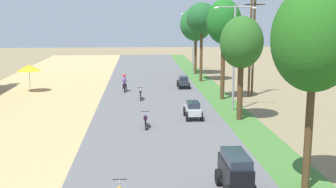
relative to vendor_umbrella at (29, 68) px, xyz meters
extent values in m
cylinder|color=#99999E|center=(0.00, 0.00, -1.20)|extent=(0.05, 0.05, 2.10)
cone|color=gold|center=(0.00, 0.00, 0.00)|extent=(2.20, 2.20, 0.55)
cylinder|color=#4C351E|center=(16.96, -23.82, 0.25)|extent=(0.32, 0.32, 4.99)
ellipsoid|color=#1E5817|center=(16.96, -23.82, 3.89)|extent=(3.34, 3.34, 4.18)
cylinder|color=#4C351E|center=(17.04, -11.99, -0.09)|extent=(0.39, 0.39, 4.32)
ellipsoid|color=#25571D|center=(17.04, -11.99, 3.03)|extent=(2.89, 2.89, 3.48)
cylinder|color=#4C351E|center=(17.28, -4.80, 0.52)|extent=(0.36, 0.36, 5.54)
ellipsoid|color=#195C1C|center=(17.28, -4.80, 4.31)|extent=(2.91, 2.91, 3.71)
cylinder|color=#4C351E|center=(16.94, 5.30, 0.70)|extent=(0.31, 0.31, 5.89)
ellipsoid|color=#1C5225|center=(16.94, 5.30, 4.54)|extent=(3.27, 3.27, 3.30)
cylinder|color=#4C351E|center=(17.11, 11.08, 0.22)|extent=(0.33, 0.33, 4.93)
ellipsoid|color=#1E5C25|center=(17.11, 11.08, 3.79)|extent=(3.80, 3.80, 4.00)
cylinder|color=gray|center=(17.22, -9.10, 1.65)|extent=(0.16, 0.16, 7.79)
cylinder|color=gray|center=(16.52, -9.10, 5.39)|extent=(1.40, 0.08, 0.08)
ellipsoid|color=silver|center=(15.82, -9.10, 5.32)|extent=(0.36, 0.20, 0.14)
cylinder|color=gray|center=(17.92, -9.10, 5.39)|extent=(1.40, 0.08, 0.08)
ellipsoid|color=silver|center=(18.62, -9.10, 5.32)|extent=(0.36, 0.20, 0.14)
cylinder|color=gray|center=(17.22, 14.53, 1.50)|extent=(0.16, 0.16, 7.50)
cylinder|color=gray|center=(16.52, 14.53, 5.10)|extent=(1.40, 0.08, 0.08)
ellipsoid|color=silver|center=(15.82, 14.53, 5.03)|extent=(0.36, 0.20, 0.14)
cylinder|color=gray|center=(17.92, 14.53, 5.10)|extent=(1.40, 0.08, 0.08)
ellipsoid|color=silver|center=(18.62, 14.53, 5.03)|extent=(0.36, 0.20, 0.14)
cylinder|color=brown|center=(20.25, -3.37, 1.96)|extent=(0.20, 0.20, 8.53)
cube|color=#473323|center=(20.25, -3.37, 5.72)|extent=(1.80, 0.10, 0.10)
cylinder|color=brown|center=(19.89, -3.62, 2.19)|extent=(0.20, 0.20, 8.99)
cube|color=black|center=(13.94, -24.08, -1.38)|extent=(0.95, 2.40, 0.95)
cube|color=#232B38|center=(13.94, -24.18, -0.73)|extent=(0.87, 2.00, 0.35)
cylinder|color=black|center=(14.47, -23.22, -1.89)|extent=(0.12, 0.68, 0.68)
cylinder|color=black|center=(13.40, -23.22, -1.89)|extent=(0.12, 0.68, 0.68)
cube|color=#B7BCC1|center=(13.87, -11.54, -1.66)|extent=(0.88, 2.25, 0.44)
cube|color=#232B38|center=(13.87, -11.64, -1.24)|extent=(0.81, 1.30, 0.40)
cylinder|color=black|center=(14.37, -12.35, -1.91)|extent=(0.11, 0.64, 0.64)
cylinder|color=black|center=(13.38, -12.35, -1.91)|extent=(0.11, 0.64, 0.64)
cylinder|color=black|center=(14.37, -10.73, -1.91)|extent=(0.11, 0.64, 0.64)
cylinder|color=black|center=(13.38, -10.73, -1.91)|extent=(0.11, 0.64, 0.64)
cube|color=#282D33|center=(14.56, 1.03, -1.66)|extent=(0.88, 2.25, 0.44)
cube|color=#232B38|center=(14.56, 0.93, -1.24)|extent=(0.81, 1.30, 0.40)
cylinder|color=black|center=(15.05, 0.22, -1.91)|extent=(0.11, 0.64, 0.64)
cylinder|color=black|center=(14.06, 0.22, -1.91)|extent=(0.11, 0.64, 0.64)
cylinder|color=black|center=(15.05, 1.84, -1.91)|extent=(0.11, 0.64, 0.64)
cylinder|color=black|center=(14.06, 1.84, -1.91)|extent=(0.11, 0.64, 0.64)
cylinder|color=#A5A8AD|center=(9.40, -24.57, -1.68)|extent=(0.05, 0.26, 0.68)
cylinder|color=black|center=(9.40, -24.63, -1.31)|extent=(0.54, 0.04, 0.04)
cylinder|color=black|center=(10.56, -13.08, -1.95)|extent=(0.06, 0.56, 0.56)
cylinder|color=black|center=(10.56, -14.32, -1.95)|extent=(0.06, 0.56, 0.56)
cube|color=#333338|center=(10.56, -13.70, -1.77)|extent=(0.12, 1.12, 0.12)
ellipsoid|color=#8C1E8C|center=(10.56, -13.62, -1.63)|extent=(0.28, 0.64, 0.32)
cube|color=black|center=(10.56, -13.98, -1.51)|extent=(0.20, 0.44, 0.10)
cylinder|color=#A5A8AD|center=(10.56, -13.14, -1.68)|extent=(0.05, 0.26, 0.68)
cylinder|color=black|center=(10.56, -13.20, -1.31)|extent=(0.54, 0.04, 0.04)
cylinder|color=black|center=(10.30, -3.92, -1.95)|extent=(0.06, 0.56, 0.56)
cylinder|color=black|center=(10.30, -5.16, -1.95)|extent=(0.06, 0.56, 0.56)
cube|color=#333338|center=(10.30, -4.54, -1.77)|extent=(0.12, 1.12, 0.12)
ellipsoid|color=silver|center=(10.30, -4.46, -1.63)|extent=(0.28, 0.64, 0.32)
cube|color=black|center=(10.30, -4.82, -1.51)|extent=(0.20, 0.44, 0.10)
cylinder|color=#A5A8AD|center=(10.30, -3.98, -1.68)|extent=(0.05, 0.26, 0.68)
cylinder|color=black|center=(10.30, -4.04, -1.31)|extent=(0.54, 0.04, 0.04)
cylinder|color=black|center=(8.84, 0.14, -1.95)|extent=(0.06, 0.56, 0.56)
cylinder|color=black|center=(8.84, -1.10, -1.95)|extent=(0.06, 0.56, 0.56)
cube|color=#333338|center=(8.84, -0.48, -1.77)|extent=(0.12, 1.12, 0.12)
ellipsoid|color=#8C1E8C|center=(8.84, -0.40, -1.63)|extent=(0.28, 0.64, 0.32)
cube|color=black|center=(8.84, -0.76, -1.51)|extent=(0.20, 0.44, 0.10)
cylinder|color=#A5A8AD|center=(8.84, 0.08, -1.68)|extent=(0.05, 0.26, 0.68)
cylinder|color=black|center=(8.84, 0.02, -1.31)|extent=(0.54, 0.04, 0.04)
ellipsoid|color=#724C8C|center=(8.84, -0.68, -1.11)|extent=(0.36, 0.28, 0.64)
sphere|color=red|center=(8.84, -0.64, -0.71)|extent=(0.28, 0.28, 0.28)
cylinder|color=#2D2D38|center=(8.70, -0.58, -1.75)|extent=(0.12, 0.12, 0.48)
cylinder|color=#2D2D38|center=(8.98, -0.58, -1.75)|extent=(0.12, 0.12, 0.48)
camera|label=1|loc=(10.16, -39.71, 4.75)|focal=44.99mm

